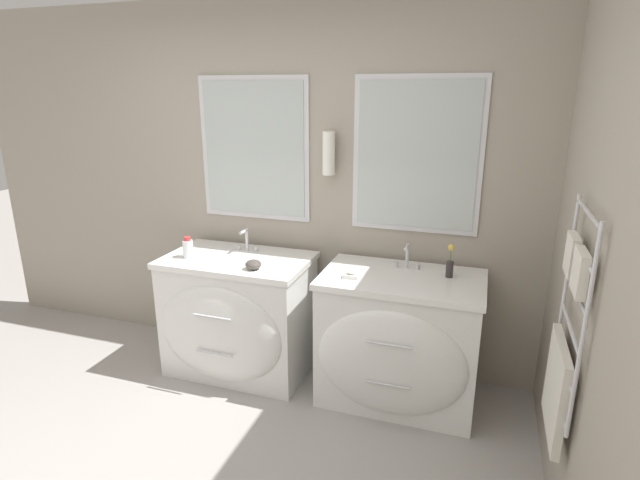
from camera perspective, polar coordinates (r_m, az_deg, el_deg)
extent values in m
cube|color=#9E9384|center=(3.68, -4.36, 5.96)|extent=(5.30, 0.06, 2.60)
cube|color=silver|center=(3.68, -7.52, 10.26)|extent=(0.84, 0.02, 1.02)
cube|color=#B2BCBA|center=(3.67, -7.59, 10.24)|extent=(0.77, 0.01, 0.95)
cube|color=silver|center=(3.34, 10.97, 9.44)|extent=(0.84, 0.02, 1.02)
cube|color=#B2BCBA|center=(3.33, 10.95, 9.42)|extent=(0.77, 0.01, 0.95)
cylinder|color=white|center=(3.41, 1.01, 9.89)|extent=(0.09, 0.09, 0.29)
cube|color=silver|center=(3.46, 1.28, 9.99)|extent=(0.05, 0.02, 0.08)
cube|color=#9E9384|center=(2.44, 28.89, -1.78)|extent=(0.06, 3.73, 2.60)
cylinder|color=silver|center=(2.19, 27.84, -9.73)|extent=(0.02, 0.02, 0.91)
cylinder|color=silver|center=(2.66, 26.24, -4.90)|extent=(0.02, 0.02, 0.91)
cylinder|color=silver|center=(2.30, 28.36, 2.71)|extent=(0.02, 0.52, 0.02)
cylinder|color=silver|center=(2.34, 27.78, -1.33)|extent=(0.02, 0.52, 0.02)
cylinder|color=silver|center=(2.39, 27.23, -5.21)|extent=(0.02, 0.52, 0.02)
cylinder|color=silver|center=(2.46, 26.70, -8.91)|extent=(0.02, 0.52, 0.02)
cylinder|color=silver|center=(2.53, 26.18, -12.40)|extent=(0.02, 0.52, 0.02)
cylinder|color=silver|center=(2.61, 25.69, -15.69)|extent=(0.02, 0.52, 0.02)
cube|color=silver|center=(2.60, 25.37, -15.09)|extent=(0.04, 0.44, 0.45)
cube|color=silver|center=(2.24, 27.58, -3.30)|extent=(0.04, 0.18, 0.18)
cube|color=silver|center=(2.46, 26.85, -1.55)|extent=(0.04, 0.18, 0.18)
cube|color=white|center=(3.71, -9.15, -8.61)|extent=(0.99, 0.60, 0.82)
ellipsoid|color=white|center=(3.47, -11.45, -10.57)|extent=(0.91, 0.13, 0.69)
cube|color=white|center=(3.54, -9.47, -2.29)|extent=(1.02, 0.63, 0.04)
ellipsoid|color=white|center=(3.53, -9.68, -2.79)|extent=(0.41, 0.35, 0.09)
cylinder|color=silver|center=(3.34, -12.26, -8.61)|extent=(0.27, 0.01, 0.01)
cylinder|color=silver|center=(3.46, -11.98, -12.55)|extent=(0.27, 0.01, 0.01)
cube|color=white|center=(3.37, 9.03, -11.33)|extent=(0.99, 0.60, 0.82)
ellipsoid|color=white|center=(3.11, 8.06, -13.83)|extent=(0.91, 0.13, 0.69)
cube|color=white|center=(3.19, 9.38, -4.47)|extent=(1.02, 0.63, 0.04)
ellipsoid|color=white|center=(3.17, 9.27, -5.05)|extent=(0.41, 0.35, 0.09)
cylinder|color=silver|center=(2.97, 7.91, -11.81)|extent=(0.27, 0.01, 0.01)
cylinder|color=silver|center=(3.10, 7.71, -16.09)|extent=(0.27, 0.01, 0.01)
cylinder|color=silver|center=(3.65, -8.36, 0.05)|extent=(0.02, 0.02, 0.17)
cylinder|color=silver|center=(3.59, -8.73, 0.96)|extent=(0.02, 0.09, 0.02)
cylinder|color=silver|center=(3.70, -9.28, -0.83)|extent=(0.03, 0.03, 0.04)
cylinder|color=silver|center=(3.64, -7.33, -1.04)|extent=(0.03, 0.03, 0.04)
cylinder|color=silver|center=(3.31, 9.94, -1.80)|extent=(0.02, 0.02, 0.17)
cylinder|color=silver|center=(3.24, 9.88, -0.83)|extent=(0.02, 0.09, 0.02)
cylinder|color=silver|center=(3.34, 8.70, -2.76)|extent=(0.03, 0.03, 0.04)
cylinder|color=silver|center=(3.32, 11.08, -2.99)|extent=(0.03, 0.03, 0.04)
cylinder|color=silver|center=(3.59, -14.85, -0.99)|extent=(0.07, 0.07, 0.12)
cylinder|color=red|center=(3.57, -14.94, 0.13)|extent=(0.05, 0.05, 0.02)
ellipsoid|color=#4C4742|center=(3.28, -7.64, -2.81)|extent=(0.11, 0.11, 0.06)
cylinder|color=#332D2D|center=(3.22, 14.59, -3.26)|extent=(0.05, 0.05, 0.10)
cylinder|color=#477238|center=(3.19, 14.72, -1.61)|extent=(0.01, 0.01, 0.09)
sphere|color=#E5BF47|center=(3.17, 14.78, -0.82)|extent=(0.04, 0.04, 0.04)
cube|color=white|center=(3.12, 3.56, -4.13)|extent=(0.10, 0.07, 0.02)
ellipsoid|color=#F2E5CC|center=(3.11, 3.56, -3.75)|extent=(0.06, 0.04, 0.02)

